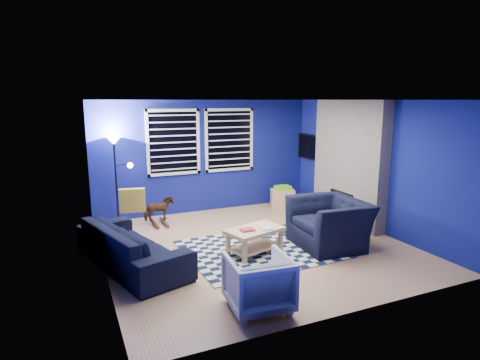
{
  "coord_description": "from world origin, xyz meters",
  "views": [
    {
      "loc": [
        -2.92,
        -5.98,
        2.5
      ],
      "look_at": [
        -0.14,
        0.3,
        1.12
      ],
      "focal_mm": 30.0,
      "sensor_mm": 36.0,
      "label": 1
    }
  ],
  "objects_px": {
    "tv": "(311,147)",
    "sofa": "(131,245)",
    "rocking_horse": "(159,210)",
    "floor_lamp": "(115,152)",
    "cabinet": "(282,198)",
    "coffee_table": "(255,236)",
    "armchair_bent": "(258,282)",
    "armchair_big": "(329,223)"
  },
  "relations": [
    {
      "from": "tv",
      "to": "sofa",
      "type": "height_order",
      "value": "tv"
    },
    {
      "from": "rocking_horse",
      "to": "floor_lamp",
      "type": "height_order",
      "value": "floor_lamp"
    },
    {
      "from": "cabinet",
      "to": "coffee_table",
      "type": "bearing_deg",
      "value": -107.94
    },
    {
      "from": "tv",
      "to": "cabinet",
      "type": "xyz_separation_m",
      "value": [
        -0.77,
        -0.05,
        -1.16
      ]
    },
    {
      "from": "sofa",
      "to": "cabinet",
      "type": "relative_size",
      "value": 3.62
    },
    {
      "from": "sofa",
      "to": "armchair_bent",
      "type": "xyz_separation_m",
      "value": [
        1.2,
        -1.93,
        0.01
      ]
    },
    {
      "from": "tv",
      "to": "coffee_table",
      "type": "height_order",
      "value": "tv"
    },
    {
      "from": "rocking_horse",
      "to": "coffee_table",
      "type": "xyz_separation_m",
      "value": [
        1.08,
        -2.22,
        0.0
      ]
    },
    {
      "from": "tv",
      "to": "floor_lamp",
      "type": "xyz_separation_m",
      "value": [
        -4.43,
        0.25,
        0.07
      ]
    },
    {
      "from": "tv",
      "to": "armchair_big",
      "type": "relative_size",
      "value": 0.8
    },
    {
      "from": "sofa",
      "to": "armchair_big",
      "type": "bearing_deg",
      "value": -115.62
    },
    {
      "from": "coffee_table",
      "to": "floor_lamp",
      "type": "relative_size",
      "value": 0.58
    },
    {
      "from": "floor_lamp",
      "to": "armchair_bent",
      "type": "bearing_deg",
      "value": -75.46
    },
    {
      "from": "armchair_big",
      "to": "floor_lamp",
      "type": "bearing_deg",
      "value": -127.67
    },
    {
      "from": "armchair_bent",
      "to": "cabinet",
      "type": "height_order",
      "value": "armchair_bent"
    },
    {
      "from": "tv",
      "to": "floor_lamp",
      "type": "height_order",
      "value": "floor_lamp"
    },
    {
      "from": "armchair_bent",
      "to": "floor_lamp",
      "type": "bearing_deg",
      "value": -69.79
    },
    {
      "from": "armchair_big",
      "to": "armchair_bent",
      "type": "xyz_separation_m",
      "value": [
        -2.08,
        -1.42,
        -0.07
      ]
    },
    {
      "from": "rocking_horse",
      "to": "floor_lamp",
      "type": "relative_size",
      "value": 0.33
    },
    {
      "from": "armchair_bent",
      "to": "rocking_horse",
      "type": "distance_m",
      "value": 3.82
    },
    {
      "from": "cabinet",
      "to": "armchair_bent",
      "type": "bearing_deg",
      "value": -102.74
    },
    {
      "from": "coffee_table",
      "to": "armchair_big",
      "type": "bearing_deg",
      "value": -6.74
    },
    {
      "from": "armchair_big",
      "to": "tv",
      "type": "bearing_deg",
      "value": 157.01
    },
    {
      "from": "tv",
      "to": "armchair_bent",
      "type": "bearing_deg",
      "value": -130.22
    },
    {
      "from": "armchair_big",
      "to": "rocking_horse",
      "type": "height_order",
      "value": "armchair_big"
    },
    {
      "from": "rocking_horse",
      "to": "cabinet",
      "type": "distance_m",
      "value": 2.94
    },
    {
      "from": "sofa",
      "to": "rocking_horse",
      "type": "bearing_deg",
      "value": -40.9
    },
    {
      "from": "rocking_horse",
      "to": "coffee_table",
      "type": "bearing_deg",
      "value": -164.0
    },
    {
      "from": "rocking_horse",
      "to": "cabinet",
      "type": "xyz_separation_m",
      "value": [
        2.93,
        0.11,
        -0.08
      ]
    },
    {
      "from": "sofa",
      "to": "cabinet",
      "type": "bearing_deg",
      "value": -79.12
    },
    {
      "from": "armchair_big",
      "to": "coffee_table",
      "type": "xyz_separation_m",
      "value": [
        -1.36,
        0.16,
        -0.09
      ]
    },
    {
      "from": "coffee_table",
      "to": "floor_lamp",
      "type": "xyz_separation_m",
      "value": [
        -1.81,
        2.62,
        1.15
      ]
    },
    {
      "from": "tv",
      "to": "armchair_bent",
      "type": "height_order",
      "value": "tv"
    },
    {
      "from": "armchair_big",
      "to": "rocking_horse",
      "type": "relative_size",
      "value": 2.12
    },
    {
      "from": "rocking_horse",
      "to": "floor_lamp",
      "type": "distance_m",
      "value": 1.42
    },
    {
      "from": "armchair_big",
      "to": "coffee_table",
      "type": "distance_m",
      "value": 1.37
    },
    {
      "from": "sofa",
      "to": "coffee_table",
      "type": "bearing_deg",
      "value": -117.09
    },
    {
      "from": "sofa",
      "to": "armchair_bent",
      "type": "bearing_deg",
      "value": -165.03
    },
    {
      "from": "sofa",
      "to": "cabinet",
      "type": "xyz_separation_m",
      "value": [
        3.77,
        1.98,
        -0.09
      ]
    },
    {
      "from": "sofa",
      "to": "coffee_table",
      "type": "xyz_separation_m",
      "value": [
        1.91,
        -0.35,
        -0.01
      ]
    },
    {
      "from": "sofa",
      "to": "armchair_bent",
      "type": "distance_m",
      "value": 2.27
    },
    {
      "from": "armchair_big",
      "to": "rocking_horse",
      "type": "xyz_separation_m",
      "value": [
        -2.43,
        2.38,
        -0.09
      ]
    }
  ]
}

